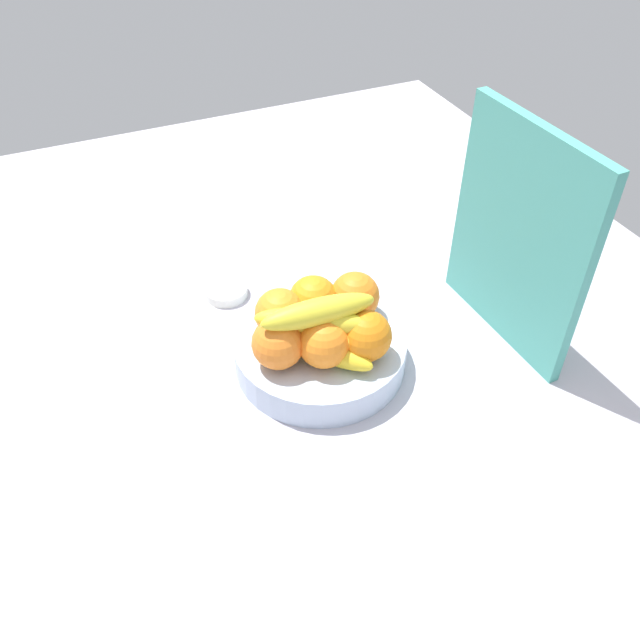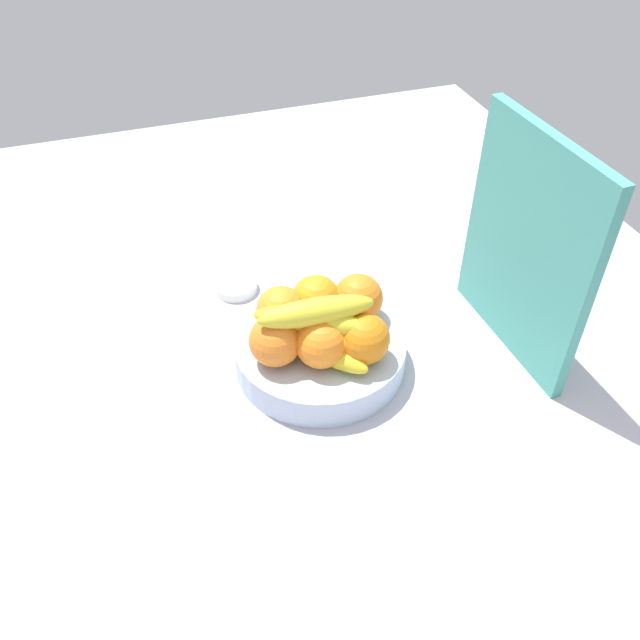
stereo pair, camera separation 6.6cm
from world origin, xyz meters
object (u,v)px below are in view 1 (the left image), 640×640
object	(u,v)px
orange_center	(278,343)
orange_top_stack	(356,297)
orange_front_left	(313,300)
orange_back_right	(366,336)
orange_back_left	(324,342)
banana_bunch	(320,329)
jar_lid	(226,291)
orange_front_right	(280,313)
cutting_board	(518,238)
fruit_bowl	(320,352)

from	to	relation	value
orange_center	orange_top_stack	bearing A→B (deg)	108.07
orange_front_left	orange_back_right	distance (cm)	11.22
orange_back_left	banana_bunch	distance (cm)	2.06
jar_lid	orange_back_left	bearing A→B (deg)	14.55
orange_front_right	jar_lid	xyz separation A→B (cm)	(-18.36, -3.46, -8.17)
banana_bunch	cutting_board	world-z (taller)	cutting_board
orange_top_stack	jar_lid	xyz separation A→B (cm)	(-19.56, -15.65, -8.17)
banana_bunch	orange_back_left	bearing A→B (deg)	1.44
orange_front_left	orange_top_stack	xyz separation A→B (cm)	(2.06, 6.31, 0.00)
orange_center	orange_back_left	bearing A→B (deg)	68.29
orange_center	cutting_board	xyz separation A→B (cm)	(2.11, 38.25, 8.96)
fruit_bowl	orange_back_right	bearing A→B (deg)	39.48
cutting_board	jar_lid	xyz separation A→B (cm)	(-26.51, -39.06, -17.13)
orange_front_right	orange_center	distance (cm)	6.59
orange_front_right	cutting_board	size ratio (longest dim) A/B	0.22
orange_back_left	orange_top_stack	xyz separation A→B (cm)	(-7.29, 8.68, 0.00)
fruit_bowl	jar_lid	bearing A→B (deg)	-159.54
fruit_bowl	orange_back_left	xyz separation A→B (cm)	(4.52, -1.37, 6.46)
orange_front_right	banana_bunch	bearing A→B (deg)	26.35
jar_lid	fruit_bowl	bearing A→B (deg)	20.46
fruit_bowl	orange_back_left	bearing A→B (deg)	-16.82
orange_center	orange_back_left	xyz separation A→B (cm)	(2.45, 6.16, 0.00)
cutting_board	jar_lid	size ratio (longest dim) A/B	4.74
orange_back_left	jar_lid	bearing A→B (deg)	-165.45
orange_center	orange_back_right	world-z (taller)	same
orange_front_right	jar_lid	world-z (taller)	orange_front_right
orange_center	jar_lid	bearing A→B (deg)	-178.09
fruit_bowl	orange_back_right	distance (cm)	9.86
fruit_bowl	orange_top_stack	xyz separation A→B (cm)	(-2.77, 7.31, 6.46)
cutting_board	banana_bunch	bearing A→B (deg)	-94.31
orange_front_left	orange_back_right	bearing A→B (deg)	19.46
orange_front_left	jar_lid	xyz separation A→B (cm)	(-17.50, -9.33, -8.17)
orange_top_stack	banana_bunch	bearing A→B (deg)	-56.32
fruit_bowl	jar_lid	distance (cm)	23.90
orange_center	orange_top_stack	size ratio (longest dim) A/B	1.00
orange_top_stack	orange_center	bearing A→B (deg)	-71.93
orange_top_stack	orange_back_left	bearing A→B (deg)	-49.96
orange_back_left	jar_lid	distance (cm)	28.92
fruit_bowl	jar_lid	xyz separation A→B (cm)	(-22.33, -8.33, -1.72)
fruit_bowl	orange_center	xyz separation A→B (cm)	(2.07, -7.52, 6.46)
fruit_bowl	orange_top_stack	bearing A→B (deg)	110.77
orange_front_left	jar_lid	bearing A→B (deg)	-151.93
fruit_bowl	banana_bunch	bearing A→B (deg)	-24.81
cutting_board	orange_front_left	bearing A→B (deg)	-109.13
cutting_board	jar_lid	bearing A→B (deg)	-126.43
orange_center	cutting_board	distance (cm)	39.34
orange_front_right	banana_bunch	world-z (taller)	banana_bunch
orange_front_right	orange_center	world-z (taller)	same
orange_front_right	banana_bunch	size ratio (longest dim) A/B	0.44
orange_back_left	orange_top_stack	distance (cm)	11.33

